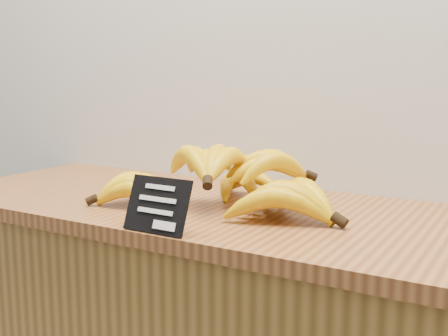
# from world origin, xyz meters

# --- Properties ---
(counter_top) EXTENTS (1.45, 0.54, 0.03)m
(counter_top) POSITION_xyz_m (-0.06, 2.75, 0.92)
(counter_top) COLOR #985D2F
(counter_top) RESTS_ON counter
(chalkboard_sign) EXTENTS (0.13, 0.04, 0.10)m
(chalkboard_sign) POSITION_xyz_m (-0.09, 2.51, 0.98)
(chalkboard_sign) COLOR black
(chalkboard_sign) RESTS_ON counter_top
(banana_pile) EXTENTS (0.56, 0.39, 0.13)m
(banana_pile) POSITION_xyz_m (-0.07, 2.72, 0.99)
(banana_pile) COLOR #E7BB09
(banana_pile) RESTS_ON counter_top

